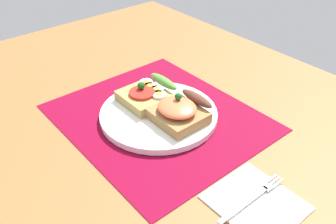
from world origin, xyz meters
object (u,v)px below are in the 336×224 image
object	(u,v)px
sandwich_salmon	(180,111)
fork	(253,197)
plate	(159,114)
napkin	(256,202)
sandwich_egg_tomato	(148,94)

from	to	relation	value
sandwich_salmon	fork	world-z (taller)	sandwich_salmon
plate	napkin	xyz separation A→B (cm)	(27.55, -2.62, -0.65)
plate	napkin	world-z (taller)	plate
plate	sandwich_salmon	world-z (taller)	sandwich_salmon
sandwich_egg_tomato	napkin	distance (cm)	32.73
napkin	fork	xyz separation A→B (cm)	(-0.63, 0.13, 0.46)
plate	sandwich_salmon	bearing A→B (deg)	16.84
sandwich_salmon	napkin	distance (cm)	23.33
sandwich_egg_tomato	napkin	xyz separation A→B (cm)	(32.39, -3.71, -2.86)
plate	napkin	distance (cm)	27.68
sandwich_salmon	napkin	size ratio (longest dim) A/B	0.78
plate	fork	world-z (taller)	plate
napkin	plate	bearing A→B (deg)	174.56
sandwich_salmon	fork	bearing A→B (deg)	-10.15
sandwich_egg_tomato	fork	world-z (taller)	sandwich_egg_tomato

